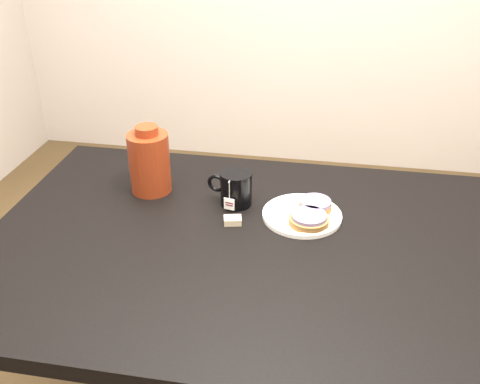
# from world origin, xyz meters

# --- Properties ---
(table) EXTENTS (1.40, 0.90, 0.75)m
(table) POSITION_xyz_m (0.00, 0.00, 0.67)
(table) COLOR black
(table) RESTS_ON ground_plane
(plate) EXTENTS (0.21, 0.21, 0.02)m
(plate) POSITION_xyz_m (0.08, 0.13, 0.76)
(plate) COLOR white
(plate) RESTS_ON table
(bagel_back) EXTENTS (0.10, 0.10, 0.03)m
(bagel_back) POSITION_xyz_m (0.11, 0.16, 0.77)
(bagel_back) COLOR brown
(bagel_back) RESTS_ON plate
(bagel_front) EXTENTS (0.15, 0.15, 0.03)m
(bagel_front) POSITION_xyz_m (0.10, 0.09, 0.77)
(bagel_front) COLOR brown
(bagel_front) RESTS_ON plate
(mug) EXTENTS (0.14, 0.10, 0.10)m
(mug) POSITION_xyz_m (-0.11, 0.17, 0.80)
(mug) COLOR black
(mug) RESTS_ON table
(teabag_pouch) EXTENTS (0.05, 0.04, 0.02)m
(teabag_pouch) POSITION_xyz_m (-0.09, 0.07, 0.76)
(teabag_pouch) COLOR #C6B793
(teabag_pouch) RESTS_ON table
(bagel_package) EXTENTS (0.14, 0.14, 0.20)m
(bagel_package) POSITION_xyz_m (-0.36, 0.20, 0.84)
(bagel_package) COLOR #58190B
(bagel_package) RESTS_ON table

